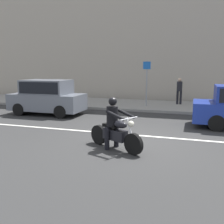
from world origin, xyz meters
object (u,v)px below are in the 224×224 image
street_sign_post (147,79)px  pedestrian_bystander (179,89)px  motorcycle_with_rider_black_leather (115,128)px  parked_hatchback_slate_gray (47,97)px

street_sign_post → pedestrian_bystander: (1.83, 1.36, -0.65)m
motorcycle_with_rider_black_leather → parked_hatchback_slate_gray: 6.78m
parked_hatchback_slate_gray → street_sign_post: (4.54, 3.61, 0.81)m
street_sign_post → pedestrian_bystander: bearing=36.6°
parked_hatchback_slate_gray → pedestrian_bystander: 8.09m
parked_hatchback_slate_gray → motorcycle_with_rider_black_leather: bearing=-41.5°
motorcycle_with_rider_black_leather → street_sign_post: 8.19m
motorcycle_with_rider_black_leather → street_sign_post: bearing=93.7°
motorcycle_with_rider_black_leather → pedestrian_bystander: bearing=82.1°
motorcycle_with_rider_black_leather → parked_hatchback_slate_gray: bearing=138.5°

